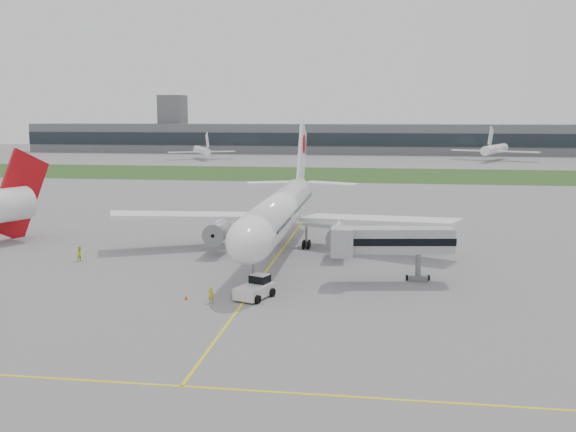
# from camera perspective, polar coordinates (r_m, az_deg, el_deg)

# --- Properties ---
(ground) EXTENTS (600.00, 600.00, 0.00)m
(ground) POSITION_cam_1_polar(r_m,az_deg,el_deg) (83.26, -1.11, -3.80)
(ground) COLOR gray
(ground) RESTS_ON ground
(apron_markings) EXTENTS (70.00, 70.00, 0.04)m
(apron_markings) POSITION_cam_1_polar(r_m,az_deg,el_deg) (78.46, -1.70, -4.60)
(apron_markings) COLOR yellow
(apron_markings) RESTS_ON ground
(grass_strip) EXTENTS (600.00, 50.00, 0.02)m
(grass_strip) POSITION_cam_1_polar(r_m,az_deg,el_deg) (201.40, 4.43, 3.72)
(grass_strip) COLOR #254A1B
(grass_strip) RESTS_ON ground
(terminal_building) EXTENTS (320.00, 22.30, 14.00)m
(terminal_building) POSITION_cam_1_polar(r_m,az_deg,el_deg) (310.48, 5.81, 6.84)
(terminal_building) COLOR slate
(terminal_building) RESTS_ON ground
(control_tower) EXTENTS (12.00, 12.00, 56.00)m
(control_tower) POSITION_cam_1_polar(r_m,az_deg,el_deg) (329.25, -10.12, 5.65)
(control_tower) COLOR slate
(control_tower) RESTS_ON ground
(airliner) EXTENTS (48.13, 53.95, 17.88)m
(airliner) POSITION_cam_1_polar(r_m,az_deg,el_deg) (86.95, -0.60, 0.55)
(airliner) COLOR white
(airliner) RESTS_ON ground
(pushback_tug) EXTENTS (4.08, 4.91, 2.22)m
(pushback_tug) POSITION_cam_1_polar(r_m,az_deg,el_deg) (65.69, -2.89, -6.39)
(pushback_tug) COLOR silver
(pushback_tug) RESTS_ON ground
(jet_bridge) EXTENTS (13.47, 5.64, 6.27)m
(jet_bridge) POSITION_cam_1_polar(r_m,az_deg,el_deg) (71.69, 8.88, -2.21)
(jet_bridge) COLOR #AAAAAC
(jet_bridge) RESTS_ON ground
(safety_cone_left) EXTENTS (0.38, 0.38, 0.52)m
(safety_cone_left) POSITION_cam_1_polar(r_m,az_deg,el_deg) (65.81, -9.05, -7.16)
(safety_cone_left) COLOR #DB590B
(safety_cone_left) RESTS_ON ground
(safety_cone_right) EXTENTS (0.38, 0.38, 0.52)m
(safety_cone_right) POSITION_cam_1_polar(r_m,az_deg,el_deg) (64.84, -3.43, -7.30)
(safety_cone_right) COLOR #DB590B
(safety_cone_right) RESTS_ON ground
(ground_crew_near) EXTENTS (0.68, 0.52, 1.66)m
(ground_crew_near) POSITION_cam_1_polar(r_m,az_deg,el_deg) (64.35, -6.87, -6.95)
(ground_crew_near) COLOR gold
(ground_crew_near) RESTS_ON ground
(ground_crew_far) EXTENTS (1.09, 1.18, 1.95)m
(ground_crew_far) POSITION_cam_1_polar(r_m,az_deg,el_deg) (85.84, -17.99, -3.19)
(ground_crew_far) COLOR #DBF228
(ground_crew_far) RESTS_ON ground
(distant_aircraft_left) EXTENTS (36.06, 34.55, 10.72)m
(distant_aircraft_left) POSITION_cam_1_polar(r_m,az_deg,el_deg) (271.04, -7.67, 5.02)
(distant_aircraft_left) COLOR white
(distant_aircraft_left) RESTS_ON ground
(distant_aircraft_right) EXTENTS (44.00, 41.86, 13.27)m
(distant_aircraft_right) POSITION_cam_1_polar(r_m,az_deg,el_deg) (273.69, 17.86, 4.70)
(distant_aircraft_right) COLOR white
(distant_aircraft_right) RESTS_ON ground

